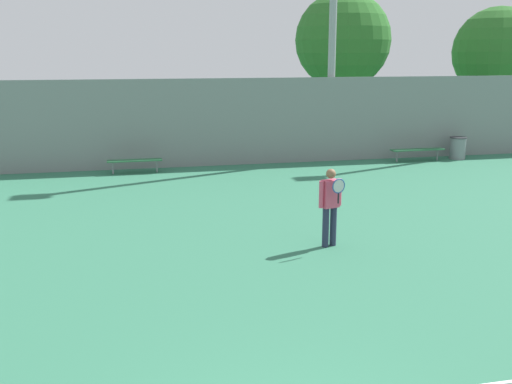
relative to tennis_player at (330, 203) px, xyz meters
name	(u,v)px	position (x,y,z in m)	size (l,w,h in m)	color
tennis_player	(330,203)	(0.00, 0.00, 0.00)	(0.54, 0.47, 1.68)	#282D47
bench_courtside_near	(418,150)	(6.74, 9.01, -0.53)	(2.10, 0.40, 0.46)	#28663D
bench_by_gate	(135,161)	(-3.81, 9.01, -0.53)	(1.85, 0.40, 0.46)	#28663D
trash_bin	(458,148)	(8.48, 9.11, -0.52)	(0.63, 0.63, 0.85)	gray
back_fence	(166,124)	(-2.65, 9.80, 0.62)	(35.76, 0.06, 3.14)	gray
tree_green_tall	(498,52)	(14.72, 16.22, 3.10)	(4.52, 4.52, 6.32)	brown
tree_green_broad	(343,41)	(6.48, 16.61, 3.65)	(4.61, 4.61, 6.92)	brown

